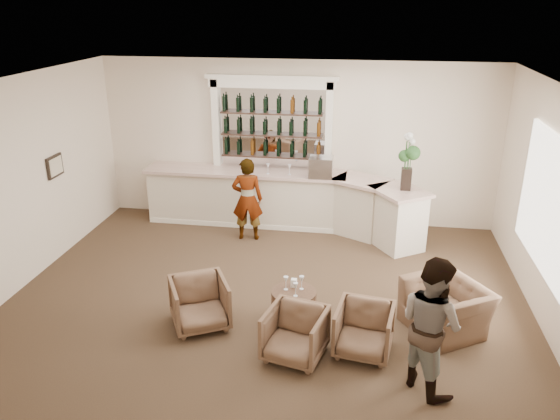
# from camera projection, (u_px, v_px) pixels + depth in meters

# --- Properties ---
(ground) EXTENTS (8.00, 8.00, 0.00)m
(ground) POSITION_uv_depth(u_px,v_px,m) (266.00, 302.00, 8.44)
(ground) COLOR #4C3A26
(ground) RESTS_ON ground
(room_shell) EXTENTS (8.04, 7.02, 3.32)m
(room_shell) POSITION_uv_depth(u_px,v_px,m) (284.00, 144.00, 8.22)
(room_shell) COLOR #F4E2CB
(room_shell) RESTS_ON ground
(bar_counter) EXTENTS (5.72, 1.80, 1.14)m
(bar_counter) POSITION_uv_depth(u_px,v_px,m) (285.00, 201.00, 11.01)
(bar_counter) COLOR silver
(bar_counter) RESTS_ON ground
(back_bar_alcove) EXTENTS (2.64, 0.25, 3.00)m
(back_bar_alcove) POSITION_uv_depth(u_px,v_px,m) (272.00, 124.00, 10.91)
(back_bar_alcove) COLOR white
(back_bar_alcove) RESTS_ON ground
(cocktail_table) EXTENTS (0.65, 0.65, 0.50)m
(cocktail_table) POSITION_uv_depth(u_px,v_px,m) (294.00, 307.00, 7.85)
(cocktail_table) COLOR brown
(cocktail_table) RESTS_ON ground
(sommelier) EXTENTS (0.63, 0.46, 1.62)m
(sommelier) POSITION_uv_depth(u_px,v_px,m) (247.00, 199.00, 10.40)
(sommelier) COLOR gray
(sommelier) RESTS_ON ground
(guest) EXTENTS (1.02, 1.05, 1.71)m
(guest) POSITION_uv_depth(u_px,v_px,m) (431.00, 324.00, 6.34)
(guest) COLOR gray
(guest) RESTS_ON ground
(armchair_left) EXTENTS (1.04, 1.05, 0.72)m
(armchair_left) POSITION_uv_depth(u_px,v_px,m) (200.00, 303.00, 7.73)
(armchair_left) COLOR brown
(armchair_left) RESTS_ON ground
(armchair_center) EXTENTS (0.88, 0.90, 0.68)m
(armchair_center) POSITION_uv_depth(u_px,v_px,m) (295.00, 334.00, 7.05)
(armchair_center) COLOR brown
(armchair_center) RESTS_ON ground
(armchair_right) EXTENTS (0.82, 0.84, 0.68)m
(armchair_right) POSITION_uv_depth(u_px,v_px,m) (364.00, 330.00, 7.14)
(armchair_right) COLOR brown
(armchair_right) RESTS_ON ground
(armchair_far) EXTENTS (1.36, 1.40, 0.69)m
(armchair_far) POSITION_uv_depth(u_px,v_px,m) (446.00, 307.00, 7.65)
(armchair_far) COLOR brown
(armchair_far) RESTS_ON ground
(espresso_machine) EXTENTS (0.45, 0.38, 0.40)m
(espresso_machine) POSITION_uv_depth(u_px,v_px,m) (321.00, 167.00, 10.56)
(espresso_machine) COLOR silver
(espresso_machine) RESTS_ON bar_counter
(flower_vase) EXTENTS (0.28, 0.28, 1.06)m
(flower_vase) POSITION_uv_depth(u_px,v_px,m) (408.00, 158.00, 9.72)
(flower_vase) COLOR black
(flower_vase) RESTS_ON bar_counter
(wine_glass_bar_left) EXTENTS (0.07, 0.07, 0.21)m
(wine_glass_bar_left) POSITION_uv_depth(u_px,v_px,m) (290.00, 169.00, 10.73)
(wine_glass_bar_left) COLOR white
(wine_glass_bar_left) RESTS_ON bar_counter
(wine_glass_bar_right) EXTENTS (0.07, 0.07, 0.21)m
(wine_glass_bar_right) POSITION_uv_depth(u_px,v_px,m) (268.00, 169.00, 10.78)
(wine_glass_bar_right) COLOR white
(wine_glass_bar_right) RESTS_ON bar_counter
(wine_glass_tbl_a) EXTENTS (0.07, 0.07, 0.21)m
(wine_glass_tbl_a) POSITION_uv_depth(u_px,v_px,m) (286.00, 283.00, 7.76)
(wine_glass_tbl_a) COLOR white
(wine_glass_tbl_a) RESTS_ON cocktail_table
(wine_glass_tbl_b) EXTENTS (0.07, 0.07, 0.21)m
(wine_glass_tbl_b) POSITION_uv_depth(u_px,v_px,m) (302.00, 283.00, 7.78)
(wine_glass_tbl_b) COLOR white
(wine_glass_tbl_b) RESTS_ON cocktail_table
(wine_glass_tbl_c) EXTENTS (0.07, 0.07, 0.21)m
(wine_glass_tbl_c) POSITION_uv_depth(u_px,v_px,m) (296.00, 290.00, 7.59)
(wine_glass_tbl_c) COLOR white
(wine_glass_tbl_c) RESTS_ON cocktail_table
(napkin_holder) EXTENTS (0.08, 0.08, 0.12)m
(napkin_holder) POSITION_uv_depth(u_px,v_px,m) (294.00, 283.00, 7.87)
(napkin_holder) COLOR white
(napkin_holder) RESTS_ON cocktail_table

